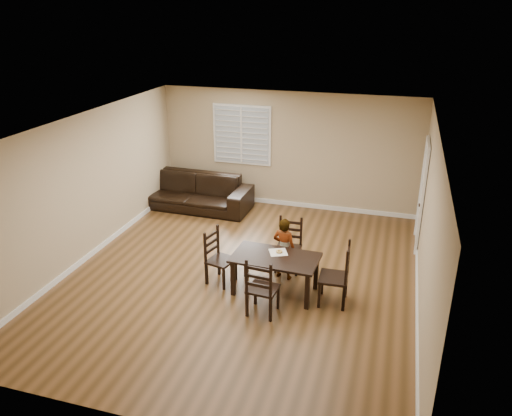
{
  "coord_description": "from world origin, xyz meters",
  "views": [
    {
      "loc": [
        2.44,
        -7.35,
        4.49
      ],
      "look_at": [
        0.04,
        0.77,
        1.0
      ],
      "focal_mm": 35.0,
      "sensor_mm": 36.0,
      "label": 1
    }
  ],
  "objects_px": {
    "dining_table": "(275,262)",
    "chair_near": "(290,245)",
    "chair_far": "(260,291)",
    "chair_right": "(342,277)",
    "child": "(284,249)",
    "sofa": "(193,192)",
    "chair_left": "(215,258)",
    "donut": "(279,251)"
  },
  "relations": [
    {
      "from": "chair_right",
      "to": "child",
      "type": "xyz_separation_m",
      "value": [
        -1.07,
        0.55,
        0.08
      ]
    },
    {
      "from": "chair_near",
      "to": "chair_right",
      "type": "bearing_deg",
      "value": -42.89
    },
    {
      "from": "chair_near",
      "to": "chair_left",
      "type": "bearing_deg",
      "value": -144.2
    },
    {
      "from": "sofa",
      "to": "dining_table",
      "type": "bearing_deg",
      "value": -46.43
    },
    {
      "from": "child",
      "to": "donut",
      "type": "bearing_deg",
      "value": 100.81
    },
    {
      "from": "chair_left",
      "to": "child",
      "type": "bearing_deg",
      "value": -54.66
    },
    {
      "from": "chair_right",
      "to": "sofa",
      "type": "relative_size",
      "value": 0.39
    },
    {
      "from": "dining_table",
      "to": "chair_right",
      "type": "relative_size",
      "value": 1.37
    },
    {
      "from": "chair_right",
      "to": "sofa",
      "type": "bearing_deg",
      "value": -131.08
    },
    {
      "from": "dining_table",
      "to": "sofa",
      "type": "bearing_deg",
      "value": 134.92
    },
    {
      "from": "donut",
      "to": "chair_left",
      "type": "bearing_deg",
      "value": -175.69
    },
    {
      "from": "child",
      "to": "donut",
      "type": "distance_m",
      "value": 0.37
    },
    {
      "from": "dining_table",
      "to": "donut",
      "type": "relative_size",
      "value": 12.96
    },
    {
      "from": "chair_far",
      "to": "chair_left",
      "type": "xyz_separation_m",
      "value": [
        -1.04,
        0.83,
        -0.01
      ]
    },
    {
      "from": "child",
      "to": "sofa",
      "type": "height_order",
      "value": "child"
    },
    {
      "from": "chair_far",
      "to": "chair_right",
      "type": "relative_size",
      "value": 0.93
    },
    {
      "from": "chair_far",
      "to": "chair_right",
      "type": "bearing_deg",
      "value": -142.83
    },
    {
      "from": "dining_table",
      "to": "donut",
      "type": "bearing_deg",
      "value": 83.66
    },
    {
      "from": "chair_left",
      "to": "child",
      "type": "relative_size",
      "value": 0.86
    },
    {
      "from": "dining_table",
      "to": "chair_near",
      "type": "relative_size",
      "value": 1.48
    },
    {
      "from": "chair_far",
      "to": "sofa",
      "type": "distance_m",
      "value": 4.71
    },
    {
      "from": "chair_near",
      "to": "child",
      "type": "height_order",
      "value": "child"
    },
    {
      "from": "dining_table",
      "to": "child",
      "type": "distance_m",
      "value": 0.51
    },
    {
      "from": "dining_table",
      "to": "sofa",
      "type": "xyz_separation_m",
      "value": [
        -2.78,
        3.07,
        -0.17
      ]
    },
    {
      "from": "chair_far",
      "to": "chair_left",
      "type": "distance_m",
      "value": 1.33
    },
    {
      "from": "dining_table",
      "to": "donut",
      "type": "xyz_separation_m",
      "value": [
        0.03,
        0.16,
        0.12
      ]
    },
    {
      "from": "chair_far",
      "to": "sofa",
      "type": "bearing_deg",
      "value": -49.61
    },
    {
      "from": "chair_near",
      "to": "sofa",
      "type": "distance_m",
      "value": 3.55
    },
    {
      "from": "chair_left",
      "to": "chair_right",
      "type": "relative_size",
      "value": 0.92
    },
    {
      "from": "chair_far",
      "to": "chair_near",
      "type": "bearing_deg",
      "value": -87.82
    },
    {
      "from": "dining_table",
      "to": "chair_left",
      "type": "bearing_deg",
      "value": 178.8
    },
    {
      "from": "chair_near",
      "to": "sofa",
      "type": "xyz_separation_m",
      "value": [
        -2.82,
        2.16,
        -0.05
      ]
    },
    {
      "from": "chair_left",
      "to": "donut",
      "type": "xyz_separation_m",
      "value": [
        1.11,
        0.08,
        0.25
      ]
    },
    {
      "from": "chair_near",
      "to": "chair_far",
      "type": "height_order",
      "value": "chair_far"
    },
    {
      "from": "chair_right",
      "to": "donut",
      "type": "height_order",
      "value": "chair_right"
    },
    {
      "from": "child",
      "to": "sofa",
      "type": "xyz_separation_m",
      "value": [
        -2.81,
        2.56,
        -0.17
      ]
    },
    {
      "from": "chair_near",
      "to": "chair_far",
      "type": "distance_m",
      "value": 1.67
    },
    {
      "from": "chair_far",
      "to": "sofa",
      "type": "relative_size",
      "value": 0.36
    },
    {
      "from": "dining_table",
      "to": "child",
      "type": "height_order",
      "value": "child"
    },
    {
      "from": "sofa",
      "to": "chair_near",
      "type": "bearing_deg",
      "value": -36.09
    },
    {
      "from": "dining_table",
      "to": "chair_near",
      "type": "distance_m",
      "value": 0.92
    },
    {
      "from": "child",
      "to": "sofa",
      "type": "relative_size",
      "value": 0.41
    }
  ]
}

